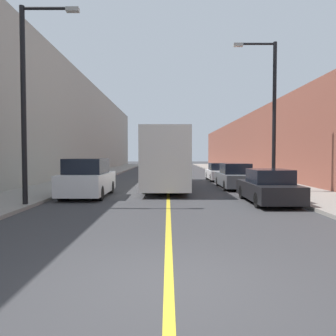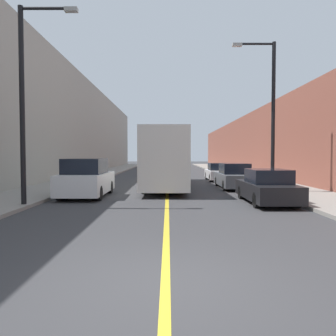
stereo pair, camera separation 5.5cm
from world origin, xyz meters
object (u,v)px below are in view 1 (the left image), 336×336
(street_lamp_right, at_px, (270,108))
(bus, at_px, (165,158))
(parked_suv_left, at_px, (86,179))
(street_lamp_left, at_px, (26,93))
(car_right_near, at_px, (267,188))
(car_right_mid, at_px, (233,177))
(car_right_far, at_px, (218,173))

(street_lamp_right, bearing_deg, bus, 144.62)
(bus, bearing_deg, parked_suv_left, -125.84)
(parked_suv_left, bearing_deg, street_lamp_left, -113.71)
(car_right_near, xyz_separation_m, car_right_mid, (-0.18, 6.26, 0.04))
(car_right_far, xyz_separation_m, street_lamp_right, (1.32, -8.87, 3.96))
(car_right_near, xyz_separation_m, street_lamp_right, (1.17, 3.50, 3.94))
(car_right_near, bearing_deg, street_lamp_left, -173.00)
(bus, distance_m, street_lamp_left, 10.54)
(parked_suv_left, height_order, car_right_far, parked_suv_left)
(parked_suv_left, bearing_deg, car_right_far, 51.31)
(car_right_mid, height_order, street_lamp_left, street_lamp_left)
(car_right_far, bearing_deg, parked_suv_left, -128.69)
(parked_suv_left, xyz_separation_m, car_right_mid, (8.16, 4.11, -0.18))
(car_right_near, bearing_deg, parked_suv_left, 165.55)
(car_right_far, distance_m, street_lamp_right, 9.81)
(street_lamp_left, bearing_deg, bus, 58.48)
(street_lamp_left, relative_size, street_lamp_right, 0.97)
(car_right_mid, distance_m, car_right_far, 6.11)
(car_right_far, bearing_deg, car_right_near, -89.32)
(car_right_near, bearing_deg, street_lamp_right, 71.49)
(parked_suv_left, height_order, street_lamp_right, street_lamp_right)
(parked_suv_left, relative_size, car_right_near, 1.04)
(parked_suv_left, height_order, car_right_near, parked_suv_left)
(parked_suv_left, distance_m, street_lamp_right, 10.30)
(bus, xyz_separation_m, car_right_near, (4.47, -7.50, -1.21))
(car_right_near, bearing_deg, bus, 120.78)
(bus, bearing_deg, car_right_mid, -16.08)
(bus, xyz_separation_m, street_lamp_right, (5.64, -4.00, 2.73))
(parked_suv_left, relative_size, car_right_far, 1.08)
(parked_suv_left, xyz_separation_m, street_lamp_right, (9.50, 1.35, 3.73))
(bus, bearing_deg, car_right_near, -59.22)
(bus, relative_size, car_right_near, 2.91)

